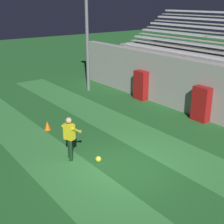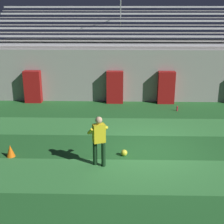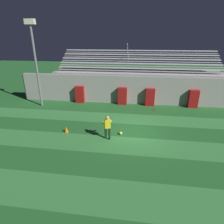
% 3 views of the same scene
% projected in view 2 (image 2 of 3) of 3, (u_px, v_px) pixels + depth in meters
% --- Properties ---
extents(ground_plane, '(80.00, 80.00, 0.00)m').
position_uv_depth(ground_plane, '(150.00, 150.00, 11.21)').
color(ground_plane, '#236028').
extents(turf_stripe_mid, '(28.00, 2.10, 0.01)m').
position_uv_depth(turf_stripe_mid, '(155.00, 176.00, 9.50)').
color(turf_stripe_mid, '#38843D').
rests_on(turf_stripe_mid, ground).
extents(turf_stripe_far, '(28.00, 2.10, 0.01)m').
position_uv_depth(turf_stripe_far, '(145.00, 126.00, 13.47)').
color(turf_stripe_far, '#38843D').
rests_on(turf_stripe_far, ground).
extents(back_wall, '(24.00, 0.60, 2.80)m').
position_uv_depth(back_wall, '(140.00, 75.00, 16.94)').
color(back_wall, '#999691').
rests_on(back_wall, ground).
extents(padding_pillar_gate_left, '(0.88, 0.44, 1.72)m').
position_uv_depth(padding_pillar_gate_left, '(115.00, 87.00, 16.62)').
color(padding_pillar_gate_left, maroon).
rests_on(padding_pillar_gate_left, ground).
extents(padding_pillar_gate_right, '(0.88, 0.44, 1.72)m').
position_uv_depth(padding_pillar_gate_right, '(166.00, 88.00, 16.56)').
color(padding_pillar_gate_right, maroon).
rests_on(padding_pillar_gate_right, ground).
extents(padding_pillar_far_left, '(0.88, 0.44, 1.72)m').
position_uv_depth(padding_pillar_far_left, '(33.00, 87.00, 16.72)').
color(padding_pillar_far_left, maroon).
rests_on(padding_pillar_far_left, ground).
extents(bleacher_stand, '(18.00, 4.75, 5.83)m').
position_uv_depth(bleacher_stand, '(138.00, 65.00, 19.46)').
color(bleacher_stand, '#999691').
rests_on(bleacher_stand, ground).
extents(goalkeeper, '(0.70, 0.66, 1.67)m').
position_uv_depth(goalkeeper, '(99.00, 138.00, 9.86)').
color(goalkeeper, '#143319').
rests_on(goalkeeper, ground).
extents(soccer_ball, '(0.22, 0.22, 0.22)m').
position_uv_depth(soccer_ball, '(124.00, 153.00, 10.77)').
color(soccer_ball, yellow).
rests_on(soccer_ball, ground).
extents(traffic_cone, '(0.30, 0.30, 0.42)m').
position_uv_depth(traffic_cone, '(10.00, 151.00, 10.68)').
color(traffic_cone, orange).
rests_on(traffic_cone, ground).
extents(water_bottle, '(0.07, 0.07, 0.24)m').
position_uv_depth(water_bottle, '(177.00, 109.00, 15.50)').
color(water_bottle, red).
rests_on(water_bottle, ground).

